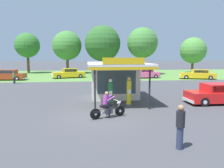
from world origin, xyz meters
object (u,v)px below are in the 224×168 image
object	(u,v)px
parked_car_back_row_centre_right	(144,74)
parked_car_second_row_spare	(198,75)
gas_pump_nearside	(110,94)
gas_pump_offside	(129,92)
parked_car_back_row_centre	(7,75)
motorcycle_with_rider	(107,107)
parked_car_back_row_far_right	(69,74)
bystander_leaning_by_kiosk	(14,77)
bystander_chatting_near_pumps	(180,126)
featured_classic_sedan	(219,94)
bystander_standing_back_lot	(105,77)

from	to	relation	value
parked_car_back_row_centre_right	parked_car_second_row_spare	xyz separation A→B (m)	(8.07, -2.35, -0.02)
gas_pump_nearside	parked_car_back_row_centre_right	size ratio (longest dim) A/B	0.38
gas_pump_offside	parked_car_back_row_centre	size ratio (longest dim) A/B	0.37
parked_car_back_row_centre_right	parked_car_second_row_spare	bearing A→B (deg)	-16.26
motorcycle_with_rider	parked_car_back_row_far_right	size ratio (longest dim) A/B	0.38
gas_pump_nearside	bystander_leaning_by_kiosk	distance (m)	18.21
motorcycle_with_rider	gas_pump_offside	bearing A→B (deg)	58.05
parked_car_second_row_spare	parked_car_back_row_far_right	xyz separation A→B (m)	(-20.54, 4.05, 0.02)
parked_car_back_row_centre_right	bystander_chatting_near_pumps	distance (m)	27.48
gas_pump_nearside	motorcycle_with_rider	xyz separation A→B (m)	(-0.51, -3.02, -0.26)
featured_classic_sedan	parked_car_back_row_far_right	xyz separation A→B (m)	(-13.12, 21.02, 0.03)
parked_car_back_row_centre	bystander_leaning_by_kiosk	world-z (taller)	bystander_leaning_by_kiosk
parked_car_back_row_far_right	bystander_leaning_by_kiosk	size ratio (longest dim) A/B	3.58
parked_car_second_row_spare	parked_car_back_row_far_right	distance (m)	20.94
motorcycle_with_rider	bystander_leaning_by_kiosk	distance (m)	20.38
bystander_leaning_by_kiosk	parked_car_back_row_centre_right	bearing A→B (deg)	14.58
featured_classic_sedan	gas_pump_offside	bearing A→B (deg)	179.14
parked_car_back_row_centre	parked_car_second_row_spare	xyz separation A→B (m)	(29.55, -1.78, -0.02)
parked_car_back_row_centre	bystander_leaning_by_kiosk	size ratio (longest dim) A/B	3.57
motorcycle_with_rider	bystander_chatting_near_pumps	xyz separation A→B (m)	(2.42, -4.61, 0.29)
parked_car_back_row_centre	bystander_standing_back_lot	bearing A→B (deg)	-25.27
gas_pump_offside	parked_car_back_row_far_right	bearing A→B (deg)	106.26
parked_car_second_row_spare	parked_car_back_row_far_right	bearing A→B (deg)	168.85
bystander_leaning_by_kiosk	bystander_chatting_near_pumps	size ratio (longest dim) A/B	0.90
parked_car_back_row_far_right	bystander_standing_back_lot	world-z (taller)	bystander_standing_back_lot
gas_pump_offside	bystander_standing_back_lot	distance (m)	11.92
gas_pump_offside	motorcycle_with_rider	bearing A→B (deg)	-121.95
featured_classic_sedan	bystander_leaning_by_kiosk	distance (m)	24.40
bystander_standing_back_lot	motorcycle_with_rider	bearing A→B (deg)	-94.11
parked_car_back_row_centre_right	gas_pump_nearside	bearing A→B (deg)	-111.94
gas_pump_offside	parked_car_second_row_spare	xyz separation A→B (m)	(14.44, 16.87, -0.27)
featured_classic_sedan	motorcycle_with_rider	bearing A→B (deg)	-161.89
gas_pump_nearside	bystander_chatting_near_pumps	distance (m)	7.87
parked_car_back_row_far_right	bystander_leaning_by_kiosk	distance (m)	9.37
parked_car_back_row_centre	motorcycle_with_rider	bearing A→B (deg)	-58.58
parked_car_back_row_centre	parked_car_back_row_centre_right	bearing A→B (deg)	1.52
parked_car_back_row_far_right	bystander_leaning_by_kiosk	world-z (taller)	bystander_leaning_by_kiosk
bystander_chatting_near_pumps	parked_car_second_row_spare	bearing A→B (deg)	60.43
parked_car_second_row_spare	gas_pump_nearside	bearing A→B (deg)	-133.15
parked_car_second_row_spare	parked_car_back_row_centre	bearing A→B (deg)	176.55
featured_classic_sedan	parked_car_back_row_far_right	bearing A→B (deg)	121.97
gas_pump_offside	motorcycle_with_rider	xyz separation A→B (m)	(-1.88, -3.02, -0.32)
gas_pump_nearside	bystander_standing_back_lot	distance (m)	11.91
gas_pump_nearside	parked_car_back_row_far_right	size ratio (longest dim) A/B	0.35
parked_car_back_row_centre_right	bystander_standing_back_lot	size ratio (longest dim) A/B	3.04
gas_pump_nearside	parked_car_back_row_centre	bearing A→B (deg)	126.39
gas_pump_nearside	parked_car_back_row_far_right	world-z (taller)	gas_pump_nearside
motorcycle_with_rider	featured_classic_sedan	xyz separation A→B (m)	(8.90, 2.91, 0.04)
bystander_leaning_by_kiosk	parked_car_back_row_centre	bearing A→B (deg)	118.82
bystander_chatting_near_pumps	featured_classic_sedan	bearing A→B (deg)	49.27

